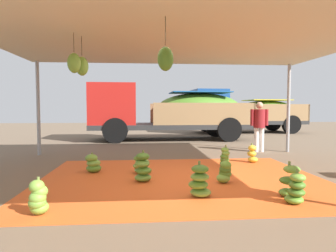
# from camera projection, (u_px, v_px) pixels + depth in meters

# --- Properties ---
(ground_plane) EXTENTS (40.00, 40.00, 0.00)m
(ground_plane) POSITION_uv_depth(u_px,v_px,m) (169.00, 155.00, 8.76)
(ground_plane) COLOR brown
(tarp_orange) EXTENTS (5.46, 4.32, 0.01)m
(tarp_orange) POSITION_uv_depth(u_px,v_px,m) (182.00, 179.00, 5.77)
(tarp_orange) COLOR #E05B23
(tarp_orange) RESTS_ON ground
(tent_canopy) EXTENTS (8.00, 7.00, 2.80)m
(tent_canopy) POSITION_uv_depth(u_px,v_px,m) (182.00, 36.00, 5.52)
(tent_canopy) COLOR #9EA0A5
(tent_canopy) RESTS_ON ground
(banana_bunch_0) EXTENTS (0.32, 0.33, 0.49)m
(banana_bunch_0) POSITION_uv_depth(u_px,v_px,m) (38.00, 198.00, 3.79)
(banana_bunch_0) COLOR #75A83D
(banana_bunch_0) RESTS_ON tarp_orange
(banana_bunch_1) EXTENTS (0.44, 0.44, 0.58)m
(banana_bunch_1) POSITION_uv_depth(u_px,v_px,m) (143.00, 168.00, 5.54)
(banana_bunch_1) COLOR #6B9E38
(banana_bunch_1) RESTS_ON tarp_orange
(banana_bunch_2) EXTENTS (0.42, 0.41, 0.55)m
(banana_bunch_2) POSITION_uv_depth(u_px,v_px,m) (200.00, 182.00, 4.57)
(banana_bunch_2) COLOR #75A83D
(banana_bunch_2) RESTS_ON tarp_orange
(banana_bunch_3) EXTENTS (0.32, 0.32, 0.50)m
(banana_bunch_3) POSITION_uv_depth(u_px,v_px,m) (225.00, 157.00, 7.03)
(banana_bunch_3) COLOR #518428
(banana_bunch_3) RESTS_ON tarp_orange
(banana_bunch_4) EXTENTS (0.46, 0.46, 0.43)m
(banana_bunch_4) POSITION_uv_depth(u_px,v_px,m) (141.00, 165.00, 6.26)
(banana_bunch_4) COLOR #75A83D
(banana_bunch_4) RESTS_ON tarp_orange
(banana_bunch_5) EXTENTS (0.33, 0.34, 0.51)m
(banana_bunch_5) POSITION_uv_depth(u_px,v_px,m) (296.00, 190.00, 4.22)
(banana_bunch_5) COLOR #60932D
(banana_bunch_5) RESTS_ON tarp_orange
(banana_bunch_6) EXTENTS (0.40, 0.42, 0.54)m
(banana_bunch_6) POSITION_uv_depth(u_px,v_px,m) (290.00, 182.00, 4.59)
(banana_bunch_6) COLOR #60932D
(banana_bunch_6) RESTS_ON tarp_orange
(banana_bunch_7) EXTENTS (0.35, 0.35, 0.49)m
(banana_bunch_7) POSITION_uv_depth(u_px,v_px,m) (252.00, 154.00, 7.48)
(banana_bunch_7) COLOR gold
(banana_bunch_7) RESTS_ON tarp_orange
(banana_bunch_8) EXTENTS (0.34, 0.32, 0.44)m
(banana_bunch_8) POSITION_uv_depth(u_px,v_px,m) (225.00, 172.00, 5.44)
(banana_bunch_8) COLOR #75A83D
(banana_bunch_8) RESTS_ON tarp_orange
(banana_bunch_9) EXTENTS (0.45, 0.45, 0.43)m
(banana_bunch_9) POSITION_uv_depth(u_px,v_px,m) (93.00, 164.00, 6.31)
(banana_bunch_9) COLOR #518428
(banana_bunch_9) RESTS_ON tarp_orange
(cargo_truck_main) EXTENTS (6.90, 2.53, 2.40)m
(cargo_truck_main) POSITION_uv_depth(u_px,v_px,m) (167.00, 111.00, 12.96)
(cargo_truck_main) COLOR #2D2D2D
(cargo_truck_main) RESTS_ON ground
(cargo_truck_far) EXTENTS (6.33, 2.64, 2.40)m
(cargo_truck_far) POSITION_uv_depth(u_px,v_px,m) (243.00, 111.00, 16.74)
(cargo_truck_far) COLOR #2D2D2D
(cargo_truck_far) RESTS_ON ground
(worker_0) EXTENTS (0.58, 0.35, 1.57)m
(worker_0) POSITION_uv_depth(u_px,v_px,m) (259.00, 123.00, 9.30)
(worker_0) COLOR silver
(worker_0) RESTS_ON ground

